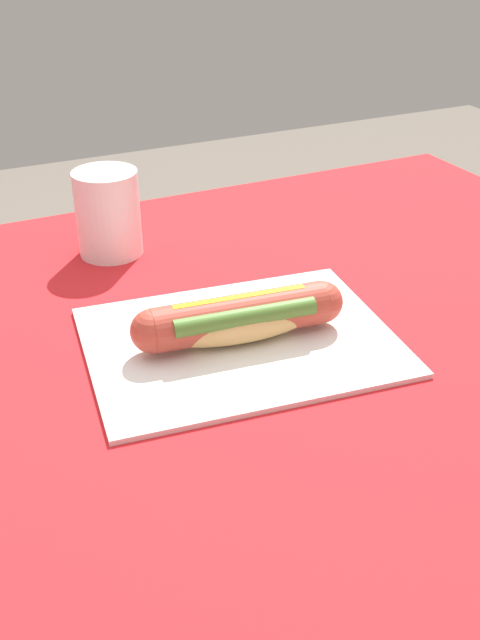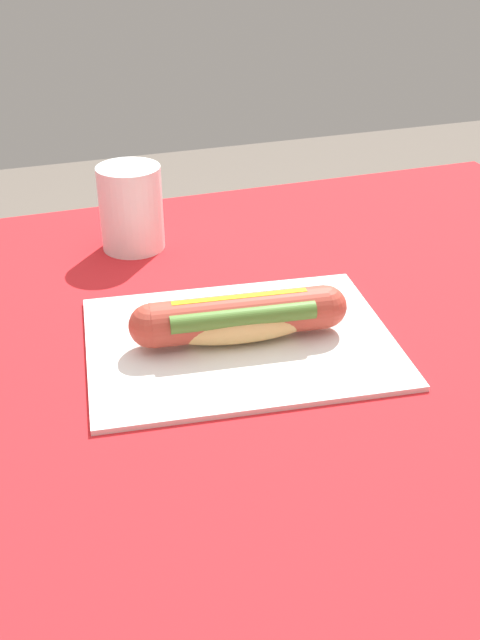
{
  "view_description": "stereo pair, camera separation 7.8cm",
  "coord_description": "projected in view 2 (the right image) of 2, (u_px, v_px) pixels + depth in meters",
  "views": [
    {
      "loc": [
        0.3,
        0.56,
        1.16
      ],
      "look_at": [
        0.01,
        -0.04,
        0.77
      ],
      "focal_mm": 40.8,
      "sensor_mm": 36.0,
      "label": 1
    },
    {
      "loc": [
        0.23,
        0.59,
        1.16
      ],
      "look_at": [
        0.01,
        -0.04,
        0.77
      ],
      "focal_mm": 40.8,
      "sensor_mm": 36.0,
      "label": 2
    }
  ],
  "objects": [
    {
      "name": "dining_table",
      "position": [
        264.0,
        448.0,
        0.82
      ],
      "size": [
        1.18,
        0.98,
        0.74
      ],
      "color": "brown",
      "rests_on": "ground"
    },
    {
      "name": "paper_wrapper",
      "position": [
        240.0,
        341.0,
        0.79
      ],
      "size": [
        0.36,
        0.29,
        0.01
      ],
      "primitive_type": "cube",
      "rotation": [
        0.0,
        0.0,
        -0.12
      ],
      "color": "silver",
      "rests_on": "dining_table"
    },
    {
      "name": "hot_dog",
      "position": [
        240.0,
        318.0,
        0.77
      ],
      "size": [
        0.24,
        0.08,
        0.05
      ],
      "color": "#DBB26B",
      "rests_on": "paper_wrapper"
    },
    {
      "name": "drinking_cup",
      "position": [
        131.0,
        208.0,
        0.98
      ],
      "size": [
        0.09,
        0.09,
        0.11
      ],
      "primitive_type": "cylinder",
      "color": "white",
      "rests_on": "dining_table"
    }
  ]
}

